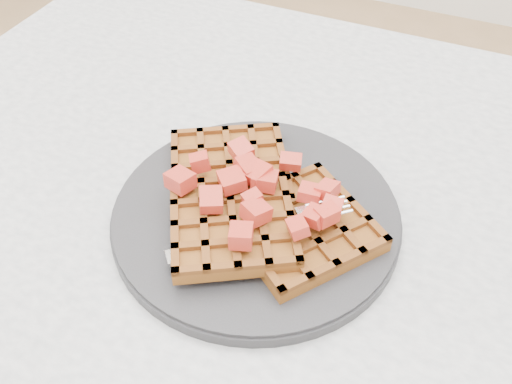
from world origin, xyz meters
TOP-DOWN VIEW (x-y plane):
  - table at (0.00, 0.00)m, footprint 1.20×0.80m
  - plate at (-0.12, -0.02)m, footprint 0.28×0.28m
  - waffles at (-0.12, -0.02)m, footprint 0.26×0.23m
  - strawberry_pile at (-0.12, -0.02)m, footprint 0.15×0.15m
  - fork at (-0.09, -0.05)m, footprint 0.15×0.14m

SIDE VIEW (x-z plane):
  - table at x=0.00m, z-range 0.26..1.01m
  - plate at x=-0.12m, z-range 0.75..0.77m
  - fork at x=-0.09m, z-range 0.77..0.78m
  - waffles at x=-0.12m, z-range 0.76..0.79m
  - strawberry_pile at x=-0.12m, z-range 0.79..0.82m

